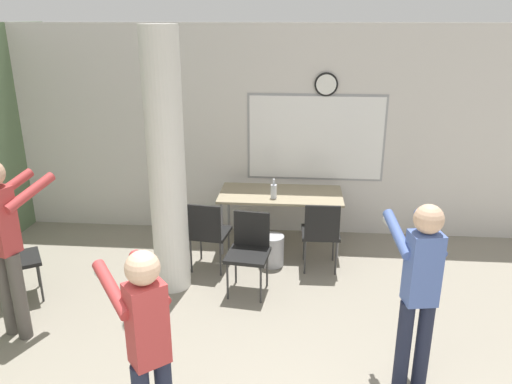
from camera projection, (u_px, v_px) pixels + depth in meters
name	position (u px, v px, depth m)	size (l,w,h in m)	color
wall_back	(270.00, 132.00, 6.69)	(8.00, 0.15, 2.80)	silver
support_pillar	(166.00, 166.00, 5.17)	(0.39, 0.39, 2.80)	silver
folding_table	(281.00, 197.00, 6.40)	(1.57, 0.77, 0.73)	tan
bottle_on_table	(274.00, 191.00, 6.18)	(0.08, 0.08, 0.25)	silver
waste_bin	(272.00, 250.00, 6.04)	(0.29, 0.29, 0.38)	#B2B2B7
chair_table_left	(208.00, 230.00, 5.81)	(0.49, 0.49, 0.87)	black
chair_table_right	(321.00, 231.00, 5.80)	(0.45, 0.45, 0.87)	black
chair_table_front	(249.00, 247.00, 5.38)	(0.49, 0.49, 0.87)	black
chair_by_left_wall	(9.00, 256.00, 5.18)	(0.61, 0.61, 0.87)	black
person_watching_back	(5.00, 236.00, 4.45)	(0.54, 0.69, 1.72)	#514C47
person_playing_side	(419.00, 285.00, 3.78)	(0.42, 0.62, 1.60)	#1E2338
person_playing_front	(147.00, 342.00, 3.15)	(0.59, 0.61, 1.56)	#1E2338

